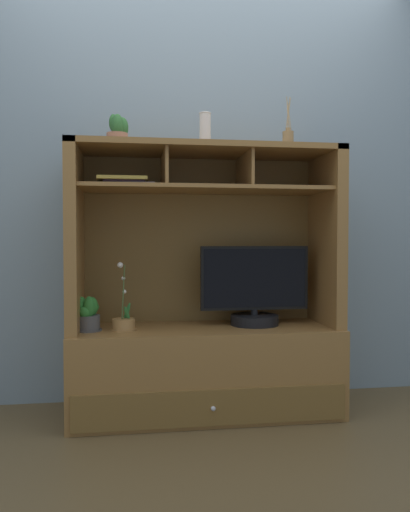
{
  "coord_description": "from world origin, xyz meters",
  "views": [
    {
      "loc": [
        -0.4,
        -2.68,
        0.94
      ],
      "look_at": [
        0.0,
        0.0,
        0.85
      ],
      "focal_mm": 35.34,
      "sensor_mm": 36.0,
      "label": 1
    }
  ],
  "objects_px": {
    "magazine_stack_left": "(124,182)",
    "potted_succulent": "(118,131)",
    "media_console": "(205,332)",
    "ceramic_vase": "(205,130)",
    "tv_monitor": "(255,293)",
    "potted_orchid": "(124,322)",
    "diffuser_bottle": "(288,140)",
    "potted_fern": "(88,314)"
  },
  "relations": [
    {
      "from": "magazine_stack_left",
      "to": "potted_succulent",
      "type": "height_order",
      "value": "potted_succulent"
    },
    {
      "from": "media_console",
      "to": "ceramic_vase",
      "type": "bearing_deg",
      "value": -90.0
    },
    {
      "from": "magazine_stack_left",
      "to": "potted_succulent",
      "type": "xyz_separation_m",
      "value": [
        -0.03,
        0.01,
        0.27
      ]
    },
    {
      "from": "media_console",
      "to": "potted_succulent",
      "type": "distance_m",
      "value": 1.16
    },
    {
      "from": "tv_monitor",
      "to": "potted_orchid",
      "type": "distance_m",
      "value": 0.73
    },
    {
      "from": "diffuser_bottle",
      "to": "tv_monitor",
      "type": "bearing_deg",
      "value": 178.22
    },
    {
      "from": "potted_orchid",
      "to": "potted_fern",
      "type": "relative_size",
      "value": 1.95
    },
    {
      "from": "media_console",
      "to": "diffuser_bottle",
      "type": "xyz_separation_m",
      "value": [
        0.46,
        -0.0,
        1.05
      ]
    },
    {
      "from": "ceramic_vase",
      "to": "media_console",
      "type": "bearing_deg",
      "value": 90.0
    },
    {
      "from": "potted_fern",
      "to": "diffuser_bottle",
      "type": "height_order",
      "value": "diffuser_bottle"
    },
    {
      "from": "media_console",
      "to": "diffuser_bottle",
      "type": "distance_m",
      "value": 1.15
    },
    {
      "from": "tv_monitor",
      "to": "potted_orchid",
      "type": "height_order",
      "value": "tv_monitor"
    },
    {
      "from": "tv_monitor",
      "to": "potted_orchid",
      "type": "bearing_deg",
      "value": -175.27
    },
    {
      "from": "potted_fern",
      "to": "ceramic_vase",
      "type": "relative_size",
      "value": 0.99
    },
    {
      "from": "potted_succulent",
      "to": "potted_orchid",
      "type": "bearing_deg",
      "value": -58.08
    },
    {
      "from": "tv_monitor",
      "to": "diffuser_bottle",
      "type": "distance_m",
      "value": 0.86
    },
    {
      "from": "potted_fern",
      "to": "diffuser_bottle",
      "type": "xyz_separation_m",
      "value": [
        1.08,
        0.04,
        0.93
      ]
    },
    {
      "from": "potted_fern",
      "to": "diffuser_bottle",
      "type": "distance_m",
      "value": 1.43
    },
    {
      "from": "potted_succulent",
      "to": "ceramic_vase",
      "type": "relative_size",
      "value": 0.89
    },
    {
      "from": "media_console",
      "to": "tv_monitor",
      "type": "relative_size",
      "value": 2.38
    },
    {
      "from": "potted_fern",
      "to": "magazine_stack_left",
      "type": "height_order",
      "value": "magazine_stack_left"
    },
    {
      "from": "potted_orchid",
      "to": "magazine_stack_left",
      "type": "bearing_deg",
      "value": 81.23
    },
    {
      "from": "tv_monitor",
      "to": "ceramic_vase",
      "type": "xyz_separation_m",
      "value": [
        -0.28,
        -0.02,
        0.88
      ]
    },
    {
      "from": "ceramic_vase",
      "to": "potted_succulent",
      "type": "bearing_deg",
      "value": 179.88
    },
    {
      "from": "tv_monitor",
      "to": "potted_fern",
      "type": "bearing_deg",
      "value": -176.96
    },
    {
      "from": "media_console",
      "to": "magazine_stack_left",
      "type": "relative_size",
      "value": 4.01
    },
    {
      "from": "potted_fern",
      "to": "media_console",
      "type": "bearing_deg",
      "value": 4.05
    },
    {
      "from": "media_console",
      "to": "diffuser_bottle",
      "type": "bearing_deg",
      "value": -0.24
    },
    {
      "from": "diffuser_bottle",
      "to": "magazine_stack_left",
      "type": "bearing_deg",
      "value": -178.16
    },
    {
      "from": "magazine_stack_left",
      "to": "ceramic_vase",
      "type": "relative_size",
      "value": 1.95
    },
    {
      "from": "potted_fern",
      "to": "magazine_stack_left",
      "type": "bearing_deg",
      "value": 4.0
    },
    {
      "from": "diffuser_bottle",
      "to": "potted_orchid",
      "type": "bearing_deg",
      "value": -176.61
    },
    {
      "from": "media_console",
      "to": "potted_succulent",
      "type": "relative_size",
      "value": 8.73
    },
    {
      "from": "potted_succulent",
      "to": "ceramic_vase",
      "type": "bearing_deg",
      "value": -0.12
    },
    {
      "from": "potted_fern",
      "to": "diffuser_bottle",
      "type": "relative_size",
      "value": 0.63
    },
    {
      "from": "magazine_stack_left",
      "to": "diffuser_bottle",
      "type": "bearing_deg",
      "value": 1.84
    },
    {
      "from": "magazine_stack_left",
      "to": "potted_succulent",
      "type": "distance_m",
      "value": 0.27
    },
    {
      "from": "magazine_stack_left",
      "to": "diffuser_bottle",
      "type": "xyz_separation_m",
      "value": [
        0.89,
        0.03,
        0.25
      ]
    },
    {
      "from": "potted_orchid",
      "to": "potted_fern",
      "type": "xyz_separation_m",
      "value": [
        -0.18,
        0.01,
        0.04
      ]
    },
    {
      "from": "potted_succulent",
      "to": "diffuser_bottle",
      "type": "bearing_deg",
      "value": 0.88
    },
    {
      "from": "tv_monitor",
      "to": "ceramic_vase",
      "type": "height_order",
      "value": "ceramic_vase"
    },
    {
      "from": "potted_succulent",
      "to": "media_console",
      "type": "bearing_deg",
      "value": 2.0
    }
  ]
}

